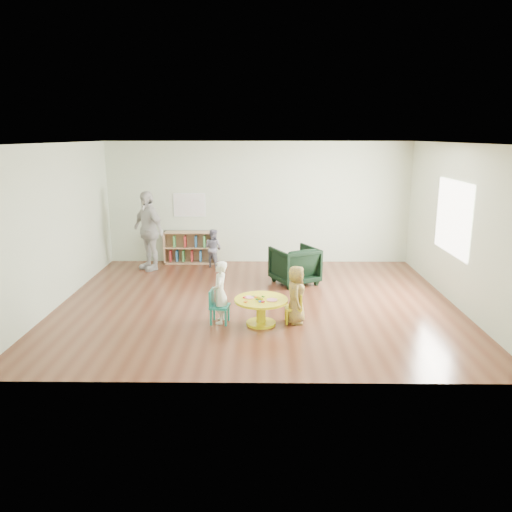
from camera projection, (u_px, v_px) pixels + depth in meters
The scene contains 11 objects.
room at pixel (258, 197), 8.52m from camera, with size 7.10×7.00×2.80m.
activity_table at pixel (261, 307), 7.86m from camera, with size 0.85×0.85×0.47m.
kid_chair_left at pixel (217, 305), 7.93m from camera, with size 0.33×0.33×0.55m.
kid_chair_right at pixel (295, 307), 7.95m from camera, with size 0.28×0.28×0.50m.
bookshelf at pixel (190, 247), 11.68m from camera, with size 1.20×0.30×0.75m.
alphabet_poster at pixel (190, 205), 11.57m from camera, with size 0.74×0.01×0.54m.
armchair at pixel (295, 265), 10.04m from camera, with size 0.81×0.83×0.76m, color black.
child_left at pixel (220, 292), 7.90m from camera, with size 0.37×0.24×1.01m, color white.
child_right at pixel (296, 295), 7.89m from camera, with size 0.46×0.30×0.94m, color gold.
toddler at pixel (213, 248), 11.27m from camera, with size 0.43×0.33×0.88m, color #18183D.
adult_caretaker at pixel (148, 231), 11.00m from camera, with size 1.03×0.43×1.76m, color beige.
Camera 1 is at (0.08, -8.52, 2.93)m, focal length 35.00 mm.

